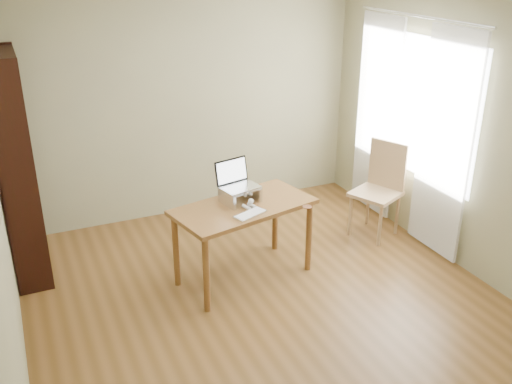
# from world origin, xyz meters

# --- Properties ---
(room) EXTENTS (4.04, 4.54, 2.64)m
(room) POSITION_xyz_m (0.03, 0.01, 1.30)
(room) COLOR #563916
(room) RESTS_ON ground
(bookshelf) EXTENTS (0.30, 0.90, 2.10)m
(bookshelf) POSITION_xyz_m (-1.83, 1.55, 1.05)
(bookshelf) COLOR black
(bookshelf) RESTS_ON ground
(curtains) EXTENTS (0.03, 1.90, 2.25)m
(curtains) POSITION_xyz_m (1.92, 0.80, 1.17)
(curtains) COLOR white
(curtains) RESTS_ON ground
(desk) EXTENTS (1.38, 0.90, 0.75)m
(desk) POSITION_xyz_m (-0.02, 0.59, 0.64)
(desk) COLOR brown
(desk) RESTS_ON ground
(laptop_stand) EXTENTS (0.32, 0.25, 0.13)m
(laptop_stand) POSITION_xyz_m (-0.02, 0.67, 0.83)
(laptop_stand) COLOR silver
(laptop_stand) RESTS_ON desk
(laptop) EXTENTS (0.38, 0.35, 0.24)m
(laptop) POSITION_xyz_m (-0.02, 0.72, 0.94)
(laptop) COLOR silver
(laptop) RESTS_ON laptop_stand
(keyboard) EXTENTS (0.33, 0.23, 0.02)m
(keyboard) POSITION_xyz_m (-0.05, 0.37, 0.76)
(keyboard) COLOR silver
(keyboard) RESTS_ON desk
(coaster) EXTENTS (0.09, 0.09, 0.01)m
(coaster) POSITION_xyz_m (0.48, 0.31, 0.75)
(coaster) COLOR brown
(coaster) RESTS_ON desk
(cat) EXTENTS (0.26, 0.49, 0.16)m
(cat) POSITION_xyz_m (-0.04, 0.70, 0.82)
(cat) COLOR #4E483D
(cat) RESTS_ON desk
(chair) EXTENTS (0.60, 0.59, 1.01)m
(chair) POSITION_xyz_m (1.68, 0.81, 0.55)
(chair) COLOR #9E8755
(chair) RESTS_ON ground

